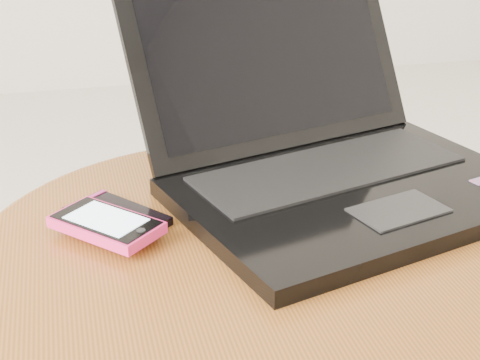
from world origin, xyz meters
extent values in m
cylinder|color=brown|center=(0.09, -0.07, 0.44)|extent=(0.55, 0.55, 0.03)
torus|color=brown|center=(0.09, -0.07, 0.44)|extent=(0.57, 0.57, 0.03)
cube|color=black|center=(0.24, -0.02, 0.46)|extent=(0.45, 0.36, 0.02)
cube|color=black|center=(0.22, 0.03, 0.48)|extent=(0.34, 0.20, 0.00)
cube|color=black|center=(0.25, -0.08, 0.48)|extent=(0.11, 0.08, 0.00)
cube|color=red|center=(0.38, -0.04, 0.47)|extent=(0.02, 0.02, 0.00)
cube|color=black|center=(0.18, 0.16, 0.58)|extent=(0.39, 0.21, 0.22)
cube|color=black|center=(0.19, 0.16, 0.58)|extent=(0.35, 0.18, 0.18)
cube|color=black|center=(-0.03, 0.00, 0.46)|extent=(0.11, 0.12, 0.01)
cube|color=#A42267|center=(-0.06, 0.04, 0.46)|extent=(0.05, 0.04, 0.00)
cube|color=#DE2566|center=(-0.04, -0.03, 0.47)|extent=(0.12, 0.12, 0.01)
cube|color=black|center=(-0.04, -0.03, 0.48)|extent=(0.11, 0.11, 0.00)
cube|color=silver|center=(-0.04, -0.03, 0.48)|extent=(0.09, 0.09, 0.00)
cylinder|color=black|center=(-0.01, -0.07, 0.48)|extent=(0.01, 0.01, 0.00)
camera|label=1|loc=(-0.07, -0.70, 0.82)|focal=54.50mm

